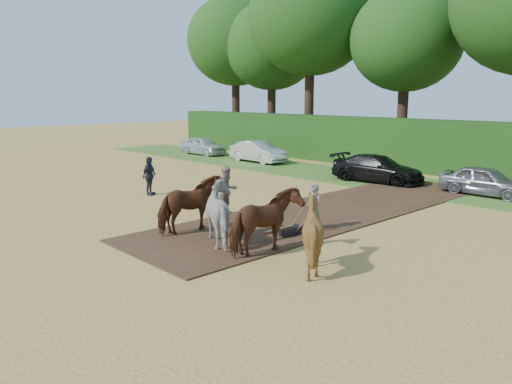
{
  "coord_description": "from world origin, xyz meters",
  "views": [
    {
      "loc": [
        13.06,
        -7.96,
        4.34
      ],
      "look_at": [
        2.01,
        2.39,
        1.4
      ],
      "focal_mm": 35.0,
      "sensor_mm": 36.0,
      "label": 1
    }
  ],
  "objects": [
    {
      "name": "spectator_near",
      "position": [
        -0.81,
        3.59,
        0.89
      ],
      "size": [
        0.72,
        0.9,
        1.78
      ],
      "primitive_type": "imported",
      "rotation": [
        0.0,
        0.0,
        1.52
      ],
      "color": "#C1B398",
      "rests_on": "ground"
    },
    {
      "name": "earth_strip",
      "position": [
        1.5,
        7.0,
        0.03
      ],
      "size": [
        4.5,
        17.0,
        0.05
      ],
      "primitive_type": "cube",
      "color": "#472D1C",
      "rests_on": "ground"
    },
    {
      "name": "treeline",
      "position": [
        -1.69,
        21.69,
        8.97
      ],
      "size": [
        48.7,
        10.6,
        14.21
      ],
      "color": "#382616",
      "rests_on": "ground"
    },
    {
      "name": "plough_team",
      "position": [
        2.82,
        1.29,
        0.92
      ],
      "size": [
        6.02,
        4.41,
        1.85
      ],
      "color": "brown",
      "rests_on": "ground"
    },
    {
      "name": "grass_verge",
      "position": [
        0.0,
        14.0,
        0.01
      ],
      "size": [
        50.0,
        5.0,
        0.03
      ],
      "primitive_type": "cube",
      "color": "#38601E",
      "rests_on": "ground"
    },
    {
      "name": "parked_cars",
      "position": [
        2.11,
        13.96,
        0.69
      ],
      "size": [
        36.72,
        3.24,
        1.42
      ],
      "color": "silver",
      "rests_on": "ground"
    },
    {
      "name": "hedgerow",
      "position": [
        0.0,
        18.5,
        1.5
      ],
      "size": [
        46.0,
        1.6,
        3.0
      ],
      "primitive_type": "cube",
      "color": "#14380F",
      "rests_on": "ground"
    },
    {
      "name": "ground",
      "position": [
        0.0,
        0.0,
        0.0
      ],
      "size": [
        120.0,
        120.0,
        0.0
      ],
      "primitive_type": "plane",
      "color": "gold",
      "rests_on": "ground"
    },
    {
      "name": "spectator_far",
      "position": [
        -5.96,
        3.42,
        0.85
      ],
      "size": [
        0.85,
        1.08,
        1.71
      ],
      "primitive_type": "imported",
      "rotation": [
        0.0,
        0.0,
        2.08
      ],
      "color": "#242630",
      "rests_on": "ground"
    }
  ]
}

